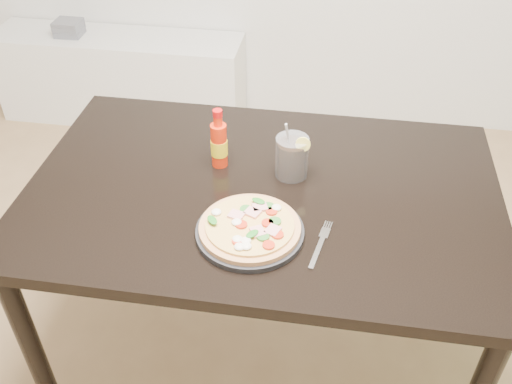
# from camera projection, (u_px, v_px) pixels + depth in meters

# --- Properties ---
(dining_table) EXTENTS (1.40, 0.90, 0.75)m
(dining_table) POSITION_uv_depth(u_px,v_px,m) (262.00, 209.00, 1.74)
(dining_table) COLOR black
(dining_table) RESTS_ON ground
(plate) EXTENTS (0.29, 0.29, 0.02)m
(plate) POSITION_uv_depth(u_px,v_px,m) (250.00, 232.00, 1.53)
(plate) COLOR black
(plate) RESTS_ON dining_table
(pizza) EXTENTS (0.27, 0.27, 0.03)m
(pizza) POSITION_uv_depth(u_px,v_px,m) (250.00, 227.00, 1.52)
(pizza) COLOR tan
(pizza) RESTS_ON plate
(hot_sauce_bottle) EXTENTS (0.05, 0.05, 0.20)m
(hot_sauce_bottle) POSITION_uv_depth(u_px,v_px,m) (219.00, 144.00, 1.73)
(hot_sauce_bottle) COLOR red
(hot_sauce_bottle) RESTS_ON dining_table
(cola_cup) EXTENTS (0.10, 0.10, 0.19)m
(cola_cup) POSITION_uv_depth(u_px,v_px,m) (292.00, 158.00, 1.70)
(cola_cup) COLOR black
(cola_cup) RESTS_ON dining_table
(fork) EXTENTS (0.05, 0.19, 0.00)m
(fork) POSITION_uv_depth(u_px,v_px,m) (321.00, 243.00, 1.50)
(fork) COLOR silver
(fork) RESTS_ON dining_table
(media_console) EXTENTS (1.40, 0.34, 0.50)m
(media_console) POSITION_uv_depth(u_px,v_px,m) (122.00, 78.00, 3.29)
(media_console) COLOR white
(media_console) RESTS_ON ground
(cd_stack) EXTENTS (0.14, 0.12, 0.08)m
(cd_stack) POSITION_uv_depth(u_px,v_px,m) (69.00, 28.00, 3.12)
(cd_stack) COLOR slate
(cd_stack) RESTS_ON media_console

